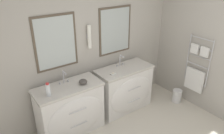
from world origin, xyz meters
TOP-DOWN VIEW (x-y plane):
  - wall_back at (-0.00, 1.90)m, footprint 5.07×0.15m
  - wall_right at (1.76, 0.84)m, footprint 0.13×3.81m
  - vanity_left at (-0.65, 1.54)m, footprint 1.08×0.57m
  - vanity_right at (0.50, 1.54)m, footprint 1.08×0.57m
  - faucet_left at (-0.65, 1.69)m, footprint 0.17×0.14m
  - faucet_right at (0.50, 1.69)m, footprint 0.17×0.14m
  - toiletry_bottle at (-0.99, 1.49)m, footprint 0.07×0.07m
  - amenity_bowl at (-0.41, 1.50)m, footprint 0.13×0.13m
  - soap_dish at (0.17, 1.48)m, footprint 0.09×0.06m
  - waste_bin at (1.52, 1.07)m, footprint 0.19×0.19m

SIDE VIEW (x-z plane):
  - waste_bin at x=1.52m, z-range 0.01..0.28m
  - vanity_left at x=-0.65m, z-range 0.01..0.88m
  - vanity_right at x=0.50m, z-range 0.01..0.88m
  - soap_dish at x=0.17m, z-range 0.87..0.91m
  - amenity_bowl at x=-0.41m, z-range 0.87..0.95m
  - toiletry_bottle at x=-0.99m, z-range 0.87..1.08m
  - faucet_left at x=-0.65m, z-range 0.87..1.09m
  - faucet_right at x=0.50m, z-range 0.87..1.09m
  - wall_right at x=1.76m, z-range -0.01..2.59m
  - wall_back at x=0.00m, z-range 0.01..2.61m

